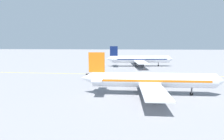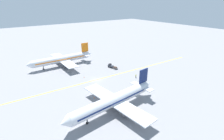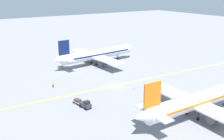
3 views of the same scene
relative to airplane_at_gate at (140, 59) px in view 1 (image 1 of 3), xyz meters
name	(u,v)px [view 1 (image 1 of 3)]	position (x,y,z in m)	size (l,w,h in m)	color
ground_plane	(126,75)	(23.10, -7.38, -3.71)	(400.00, 400.00, 0.00)	gray
apron_yellow_centreline	(126,75)	(23.10, -7.38, -3.71)	(0.40, 120.00, 0.01)	yellow
airplane_at_gate	(140,59)	(0.00, 0.00, 0.00)	(28.34, 35.55, 10.60)	silver
airplane_adjacent_stand	(151,80)	(48.93, -2.00, 0.00)	(28.04, 35.42, 10.60)	silver
baggage_tug_dark	(88,77)	(31.93, -21.29, -2.81)	(3.21, 2.18, 2.11)	#333842
baggage_cart_trailing	(88,75)	(28.68, -21.85, -2.95)	(2.80, 1.83, 1.24)	gray
ground_crew_worker	(92,69)	(14.56, -22.93, -2.80)	(0.23, 0.58, 1.68)	#23232D
traffic_cone_near_nose	(144,69)	(10.05, 1.28, -3.43)	(0.32, 0.32, 0.55)	orange
traffic_cone_mid_apron	(136,77)	(28.37, -4.08, -3.43)	(0.32, 0.32, 0.55)	orange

